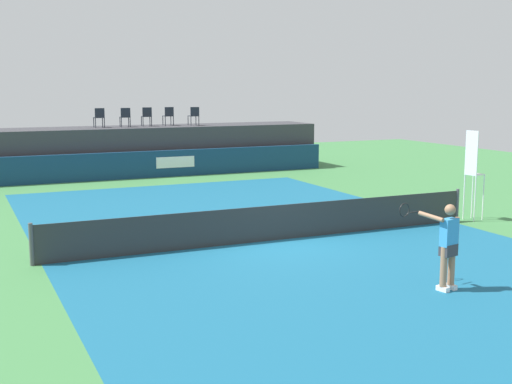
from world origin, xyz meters
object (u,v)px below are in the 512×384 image
object	(u,v)px
spectator_chair_right	(168,115)
net_post_near	(31,244)
spectator_chair_far_left	(99,117)
tennis_player	(447,244)
spectator_chair_left	(125,116)
umpire_chair	(473,169)
spectator_chair_far_right	(194,115)
net_post_far	(457,205)
tennis_ball	(184,233)
spectator_chair_center	(147,116)

from	to	relation	value
spectator_chair_right	net_post_near	bearing A→B (deg)	-117.52
spectator_chair_far_left	tennis_player	world-z (taller)	spectator_chair_far_left
spectator_chair_left	umpire_chair	xyz separation A→B (m)	(7.04, -15.18, -1.11)
spectator_chair_far_left	spectator_chair_far_right	xyz separation A→B (m)	(4.48, -0.25, 0.00)
net_post_far	tennis_player	distance (m)	7.37
spectator_chair_far_right	tennis_player	xyz separation A→B (m)	(-1.77, -20.44, -1.73)
spectator_chair_far_right	tennis_ball	distance (m)	14.53
spectator_chair_far_right	tennis_player	bearing A→B (deg)	-94.95
net_post_far	tennis_player	world-z (taller)	tennis_player
spectator_chair_center	net_post_far	size ratio (longest dim) A/B	0.89
spectator_chair_center	spectator_chair_right	bearing A→B (deg)	2.90
spectator_chair_left	spectator_chair_center	world-z (taller)	same
spectator_chair_right	net_post_near	size ratio (longest dim) A/B	0.89
spectator_chair_far_right	net_post_far	bearing A→B (deg)	-77.98
spectator_chair_far_left	spectator_chair_left	xyz separation A→B (m)	(1.17, -0.12, 0.00)
net_post_near	umpire_chair	bearing A→B (deg)	-0.09
spectator_chair_left	spectator_chair_right	world-z (taller)	same
net_post_far	tennis_player	bearing A→B (deg)	-132.55
net_post_near	net_post_far	xyz separation A→B (m)	(12.40, 0.00, 0.00)
spectator_chair_left	spectator_chair_right	distance (m)	2.20
spectator_chair_right	umpire_chair	bearing A→B (deg)	-72.61
spectator_chair_left	spectator_chair_far_right	size ratio (longest dim) A/B	1.00
net_post_far	umpire_chair	bearing A→B (deg)	-2.22
spectator_chair_left	spectator_chair_far_right	world-z (taller)	same
umpire_chair	tennis_player	world-z (taller)	umpire_chair
spectator_chair_left	tennis_player	xyz separation A→B (m)	(1.54, -20.58, -1.73)
spectator_chair_left	tennis_player	distance (m)	20.71
net_post_near	tennis_ball	size ratio (longest dim) A/B	14.71
spectator_chair_right	net_post_far	xyz separation A→B (m)	(4.33, -15.48, -2.19)
tennis_player	tennis_ball	world-z (taller)	tennis_player
umpire_chair	tennis_player	size ratio (longest dim) A/B	1.56
spectator_chair_far_left	tennis_ball	xyz separation A→B (m)	(-0.50, -13.64, -2.66)
spectator_chair_far_right	net_post_near	distance (m)	17.76
spectator_chair_far_left	spectator_chair_far_right	size ratio (longest dim) A/B	1.00
umpire_chair	tennis_ball	size ratio (longest dim) A/B	40.59
spectator_chair_left	spectator_chair_far_right	bearing A→B (deg)	-2.31
spectator_chair_left	net_post_near	bearing A→B (deg)	-111.22
spectator_chair_center	tennis_ball	distance (m)	14.31
spectator_chair_left	net_post_far	size ratio (longest dim) A/B	0.89
spectator_chair_far_right	tennis_ball	bearing A→B (deg)	-110.42
net_post_far	tennis_player	xyz separation A→B (m)	(-4.97, -5.42, 0.46)
spectator_chair_far_left	spectator_chair_center	world-z (taller)	same
spectator_chair_far_right	umpire_chair	distance (m)	15.54
net_post_near	spectator_chair_left	bearing A→B (deg)	68.78
umpire_chair	net_post_near	bearing A→B (deg)	179.91
tennis_ball	spectator_chair_right	bearing A→B (deg)	74.45
spectator_chair_far_left	net_post_near	xyz separation A→B (m)	(-4.72, -15.28, -2.19)
net_post_far	tennis_ball	world-z (taller)	net_post_far
spectator_chair_left	umpire_chair	distance (m)	16.77
spectator_chair_center	umpire_chair	world-z (taller)	spectator_chair_center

